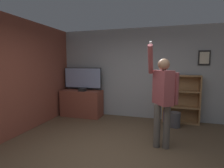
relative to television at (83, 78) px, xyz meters
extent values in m
plane|color=brown|center=(1.60, -2.41, -1.19)|extent=(14.00, 14.00, 0.00)
cube|color=#9EA3A8|center=(1.60, 0.30, 0.16)|extent=(6.65, 0.06, 2.70)
cube|color=black|center=(3.48, 0.26, 0.62)|extent=(0.30, 0.02, 0.40)
cube|color=beige|center=(3.48, 0.24, 0.62)|extent=(0.23, 0.01, 0.31)
cube|color=brown|center=(-0.75, -1.07, 0.16)|extent=(0.06, 4.29, 2.70)
cube|color=brown|center=(0.00, -0.09, -0.78)|extent=(1.26, 0.55, 0.82)
cylinder|color=black|center=(0.00, 0.00, -0.35)|extent=(0.22, 0.22, 0.03)
cylinder|color=black|center=(0.00, 0.00, -0.31)|extent=(0.06, 0.06, 0.05)
cube|color=black|center=(0.00, 0.00, 0.02)|extent=(1.24, 0.04, 0.64)
cube|color=#8C9EC6|center=(0.00, -0.02, 0.02)|extent=(1.20, 0.01, 0.61)
cube|color=black|center=(0.10, -0.24, -0.33)|extent=(0.18, 0.20, 0.08)
cube|color=#997047|center=(2.45, 0.11, -0.52)|extent=(0.04, 0.28, 1.34)
cube|color=#997047|center=(3.40, 0.11, -0.52)|extent=(0.04, 0.28, 1.34)
cube|color=#997047|center=(2.93, 0.25, -0.52)|extent=(0.98, 0.01, 1.34)
cube|color=#997047|center=(2.93, 0.11, -1.17)|extent=(0.91, 0.28, 0.04)
cube|color=#997047|center=(2.93, 0.11, -0.74)|extent=(0.91, 0.28, 0.04)
cube|color=#997047|center=(2.93, 0.11, -0.29)|extent=(0.91, 0.28, 0.04)
cube|color=#997047|center=(2.93, 0.11, 0.13)|extent=(0.91, 0.28, 0.04)
cube|color=#7A3889|center=(2.49, 0.10, -1.03)|extent=(0.04, 0.26, 0.28)
cube|color=#99663D|center=(2.54, 0.09, -1.01)|extent=(0.03, 0.24, 0.32)
cube|color=#232328|center=(2.58, 0.10, -1.03)|extent=(0.02, 0.25, 0.27)
cube|color=#338447|center=(2.61, 0.08, -1.04)|extent=(0.02, 0.22, 0.25)
cube|color=#338447|center=(2.65, 0.10, -1.05)|extent=(0.04, 0.26, 0.24)
cube|color=gold|center=(2.49, 0.07, -0.53)|extent=(0.04, 0.20, 0.38)
cube|color=#7A3889|center=(2.53, 0.10, -0.60)|extent=(0.04, 0.26, 0.24)
cube|color=#99663D|center=(2.58, 0.10, -0.54)|extent=(0.03, 0.25, 0.35)
cube|color=orange|center=(2.63, 0.10, -0.58)|extent=(0.04, 0.25, 0.29)
cube|color=#7A3889|center=(2.49, 0.09, -0.12)|extent=(0.03, 0.24, 0.32)
cube|color=#7A3889|center=(2.52, 0.09, -0.13)|extent=(0.03, 0.23, 0.29)
cube|color=#2D569E|center=(2.56, 0.10, -0.15)|extent=(0.02, 0.24, 0.25)
cylinder|color=#56514C|center=(2.36, -1.57, -0.75)|extent=(0.13, 0.13, 0.87)
cylinder|color=#56514C|center=(2.54, -1.57, -0.75)|extent=(0.13, 0.13, 0.87)
cube|color=#99474C|center=(2.45, -1.57, 0.01)|extent=(0.41, 0.47, 0.65)
sphere|color=#9E7556|center=(2.45, -1.57, 0.45)|extent=(0.22, 0.22, 0.22)
cylinder|color=#99474C|center=(2.69, -1.57, 0.00)|extent=(0.09, 0.09, 0.60)
cylinder|color=#99474C|center=(2.21, -1.69, 0.54)|extent=(0.09, 0.42, 0.54)
cube|color=white|center=(2.21, -1.75, 0.79)|extent=(0.04, 0.09, 0.14)
cylinder|color=#4C4C51|center=(2.77, -0.29, -0.99)|extent=(0.28, 0.28, 0.39)
camera|label=1|loc=(2.46, -5.00, 0.46)|focal=28.00mm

